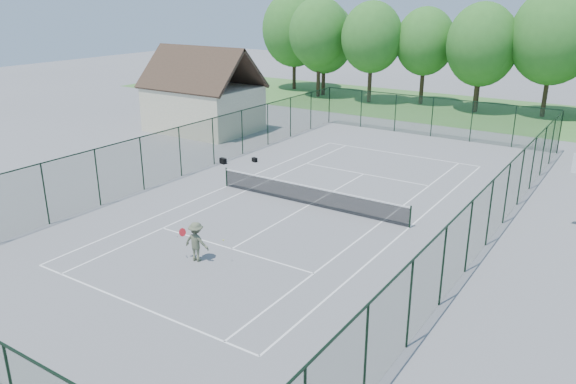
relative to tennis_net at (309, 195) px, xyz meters
The scene contains 10 objects.
ground 0.58m from the tennis_net, ahead, with size 140.00×140.00×0.00m, color gray.
grass_far 30.01m from the tennis_net, 90.00° to the left, with size 80.00×16.00×0.01m, color #4A8139.
court_lines 0.57m from the tennis_net, ahead, with size 11.05×23.85×0.01m.
tennis_net is the anchor object (origin of this frame).
fence_enclosure 0.98m from the tennis_net, ahead, with size 18.05×36.05×3.02m.
utility_building 19.04m from the tennis_net, 147.99° to the left, with size 8.60×6.27×6.63m.
tree_line_far 30.48m from the tennis_net, 90.00° to the left, with size 39.40×6.40×9.70m.
sports_bag_a 9.26m from the tennis_net, 158.36° to the left, with size 0.45×0.27×0.36m, color black.
sports_bag_b 8.65m from the tennis_net, 145.76° to the left, with size 0.36×0.22×0.28m, color black.
tennis_player 8.05m from the tennis_net, 93.44° to the right, with size 1.99×0.94×1.67m.
Camera 1 is at (14.08, -23.36, 10.28)m, focal length 35.00 mm.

